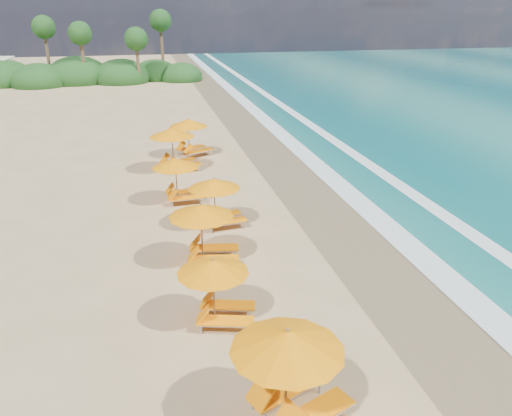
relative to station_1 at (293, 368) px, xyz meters
The scene contains 11 objects.
ground 9.73m from the station_1, 82.00° to the left, with size 160.00×160.00×0.00m, color tan.
wet_sand 11.01m from the station_1, 60.74° to the left, with size 4.00×160.00×0.01m, color olive.
surf_foam 12.54m from the station_1, 49.85° to the left, with size 4.00×160.00×0.01m.
station_1 is the anchor object (origin of this frame).
station_2 4.13m from the station_1, 103.80° to the left, with size 2.60×2.53×2.09m.
station_3 7.78m from the station_1, 96.13° to the left, with size 2.74×2.61×2.30m.
station_4 10.82m from the station_1, 89.67° to the left, with size 2.51×2.37×2.16m.
station_5 14.03m from the station_1, 95.09° to the left, with size 2.44×2.28×2.18m.
station_6 18.86m from the station_1, 93.17° to the left, with size 3.10×2.99×2.50m.
station_7 21.62m from the station_1, 89.79° to the left, with size 3.08×3.07×2.35m.
treeline 55.71m from the station_1, 98.88° to the left, with size 25.80×8.80×9.74m.
Camera 1 is at (-4.05, -17.86, 8.60)m, focal length 35.48 mm.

